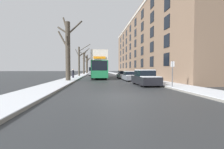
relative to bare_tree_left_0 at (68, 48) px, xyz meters
The scene contains 15 objects.
ground_plane 13.47m from the bare_tree_left_0, 65.70° to the right, with size 320.00×320.00×0.00m, color #303335.
sidewalk_left 41.58m from the bare_tree_left_0, 90.43° to the left, with size 2.55×130.00×0.16m.
sidewalk_right 42.97m from the bare_tree_left_0, 75.34° to the left, with size 2.55×130.00×0.16m.
terrace_facade_right 21.80m from the bare_tree_left_0, 39.96° to the left, with size 9.10×43.42×13.86m.
bare_tree_left_0 is the anchor object (origin of this frame).
bare_tree_left_1 14.08m from the bare_tree_left_0, 89.91° to the left, with size 3.35×1.00×7.36m.
bare_tree_left_2 26.80m from the bare_tree_left_0, 90.07° to the left, with size 3.03×0.85×7.65m.
bare_tree_left_3 40.25m from the bare_tree_left_0, 89.91° to the left, with size 3.21×3.30×7.57m.
double_decker_bus 8.50m from the bare_tree_left_0, 60.16° to the left, with size 2.53×11.68×4.47m.
parked_car_0 10.80m from the bare_tree_left_0, 33.83° to the right, with size 1.76×4.30×1.56m.
parked_car_1 9.24m from the bare_tree_left_0, ahead, with size 1.87×3.94×1.34m.
parked_car_2 11.20m from the bare_tree_left_0, 36.89° to the left, with size 1.82×4.09×1.36m.
oncoming_van 20.59m from the bare_tree_left_0, 82.22° to the left, with size 1.91×4.95×2.25m.
pedestrian_left_sidewalk 7.11m from the bare_tree_left_0, 92.55° to the left, with size 0.36×0.36×1.64m.
street_sign_post 13.30m from the bare_tree_left_0, 40.52° to the right, with size 0.32×0.07×2.25m.
Camera 1 is at (-1.63, -8.40, 1.55)m, focal length 24.00 mm.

